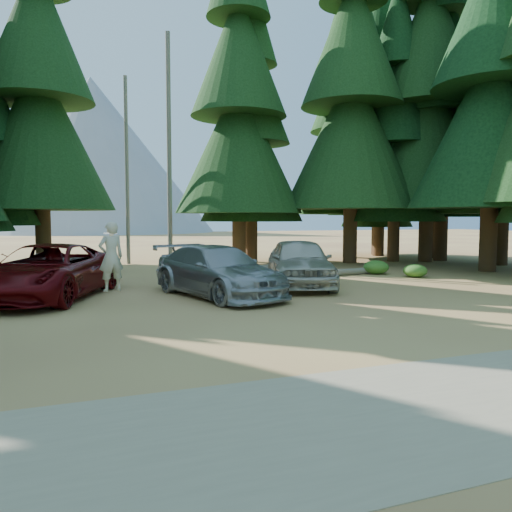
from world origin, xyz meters
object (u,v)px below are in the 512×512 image
Objects in this scene: silver_minivan_right at (300,262)px; silver_minivan_center at (218,271)px; frisbee_player at (111,256)px; red_pickup at (47,272)px; log_mid at (238,269)px; log_right at (329,273)px; log_left at (30,276)px.

silver_minivan_center is at bearing -144.54° from silver_minivan_right.
silver_minivan_right is 2.70× the size of frisbee_player.
silver_minivan_right is at bearing 21.17° from red_pickup.
frisbee_player is 9.89m from log_mid.
frisbee_player reaches higher than log_right.
red_pickup is 8.46m from silver_minivan_right.
log_mid is at bearing -146.05° from frisbee_player.
silver_minivan_right is 1.18× the size of log_right.
silver_minivan_right reaches higher than log_left.
frisbee_player is (-3.32, -0.94, 0.62)m from silver_minivan_center.
log_mid is at bearing 126.17° from log_right.
red_pickup is 2.87m from frisbee_player.
silver_minivan_right is at bearing -84.80° from log_mid.
log_mid is (8.83, -0.37, 0.00)m from log_left.
frisbee_player is 0.50× the size of log_left.
log_right is (2.53, 2.39, -0.74)m from silver_minivan_right.
red_pickup is 1.17× the size of silver_minivan_right.
red_pickup reaches higher than log_right.
frisbee_player is 0.57× the size of log_mid.
red_pickup is 3.16× the size of frisbee_player.
silver_minivan_center is 3.58m from silver_minivan_right.
log_mid reaches higher than log_left.
log_mid is 0.77× the size of log_right.
frisbee_player is 8.48m from log_left.
red_pickup reaches higher than log_left.
silver_minivan_center is 1.25× the size of log_right.
silver_minivan_right is 5.59m from log_mid.
silver_minivan_right is at bearing 2.07° from silver_minivan_center.
silver_minivan_right is at bearing -179.65° from frisbee_player.
frisbee_player reaches higher than log_mid.
silver_minivan_right reaches higher than log_mid.
silver_minivan_center is 9.22m from log_left.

